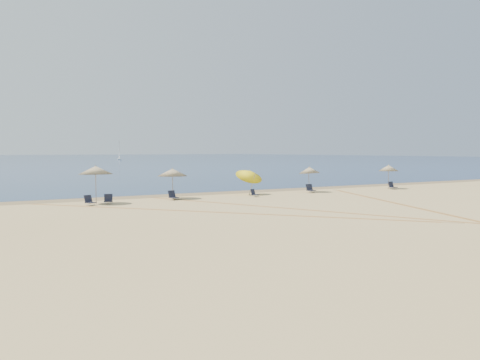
% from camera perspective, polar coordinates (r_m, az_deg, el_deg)
% --- Properties ---
extents(ground, '(160.00, 160.00, 0.00)m').
position_cam_1_polar(ground, '(26.24, 23.68, -4.96)').
color(ground, tan).
rests_on(ground, ground).
extents(wet_sand, '(500.00, 500.00, 0.00)m').
position_cam_1_polar(wet_sand, '(44.40, -2.71, -1.42)').
color(wet_sand, olive).
rests_on(wet_sand, ground).
extents(umbrella_1, '(2.28, 2.29, 2.63)m').
position_cam_1_polar(umbrella_1, '(36.50, -15.50, 1.04)').
color(umbrella_1, gray).
rests_on(umbrella_1, ground).
extents(umbrella_2, '(2.24, 2.24, 2.32)m').
position_cam_1_polar(umbrella_2, '(39.28, -7.39, 0.83)').
color(umbrella_2, gray).
rests_on(umbrella_2, ground).
extents(umbrella_3, '(2.21, 2.22, 2.48)m').
position_cam_1_polar(umbrella_3, '(42.47, 1.06, 0.69)').
color(umbrella_3, gray).
rests_on(umbrella_3, ground).
extents(umbrella_4, '(1.87, 1.90, 2.25)m').
position_cam_1_polar(umbrella_4, '(45.66, 7.60, 1.07)').
color(umbrella_4, gray).
rests_on(umbrella_4, ground).
extents(umbrella_5, '(1.85, 1.85, 2.30)m').
position_cam_1_polar(umbrella_5, '(51.17, 15.93, 1.26)').
color(umbrella_5, gray).
rests_on(umbrella_5, ground).
extents(chair_2, '(0.75, 0.81, 0.67)m').
position_cam_1_polar(chair_2, '(35.85, -16.14, -2.20)').
color(chair_2, black).
rests_on(chair_2, ground).
extents(chair_3, '(0.74, 0.80, 0.67)m').
position_cam_1_polar(chair_3, '(36.41, -14.20, -2.09)').
color(chair_3, black).
rests_on(chair_3, ground).
extents(chair_4, '(0.69, 0.77, 0.69)m').
position_cam_1_polar(chair_4, '(38.41, -7.34, -1.72)').
color(chair_4, black).
rests_on(chair_4, ground).
extents(chair_5, '(0.68, 0.73, 0.60)m').
position_cam_1_polar(chair_5, '(40.78, 1.57, -1.47)').
color(chair_5, black).
rests_on(chair_5, ground).
extents(chair_6, '(0.66, 0.76, 0.73)m').
position_cam_1_polar(chair_6, '(45.01, 7.69, -0.97)').
color(chair_6, black).
rests_on(chair_6, ground).
extents(chair_7, '(0.61, 0.71, 0.71)m').
position_cam_1_polar(chair_7, '(50.62, 16.30, -0.62)').
color(chair_7, black).
rests_on(chair_7, ground).
extents(sailboat_0, '(2.62, 5.08, 7.34)m').
position_cam_1_polar(sailboat_0, '(204.04, -13.06, 2.79)').
color(sailboat_0, white).
rests_on(sailboat_0, ocean).
extents(tire_tracks, '(51.56, 43.34, 0.00)m').
position_cam_1_polar(tire_tracks, '(32.56, 7.34, -3.16)').
color(tire_tracks, tan).
rests_on(tire_tracks, ground).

